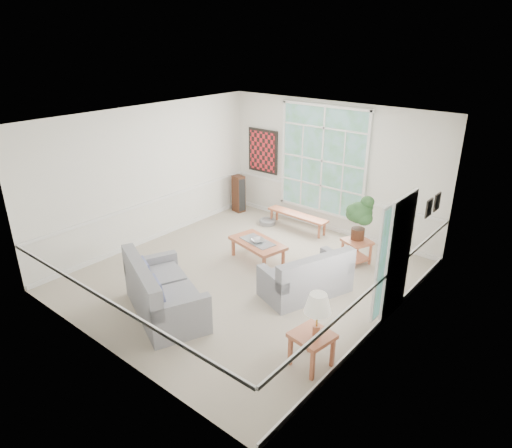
{
  "coord_description": "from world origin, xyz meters",
  "views": [
    {
      "loc": [
        5.1,
        -5.87,
        4.37
      ],
      "look_at": [
        0.1,
        0.2,
        1.05
      ],
      "focal_mm": 32.0,
      "sensor_mm": 36.0,
      "label": 1
    }
  ],
  "objects_px": {
    "loveseat_front": "(165,287)",
    "end_table": "(356,251)",
    "coffee_table": "(258,251)",
    "side_table": "(311,350)",
    "loveseat_right": "(306,272)"
  },
  "relations": [
    {
      "from": "loveseat_front",
      "to": "coffee_table",
      "type": "bearing_deg",
      "value": 113.43
    },
    {
      "from": "loveseat_front",
      "to": "side_table",
      "type": "xyz_separation_m",
      "value": [
        2.6,
        0.43,
        -0.22
      ]
    },
    {
      "from": "loveseat_front",
      "to": "loveseat_right",
      "type": "bearing_deg",
      "value": 77.55
    },
    {
      "from": "loveseat_right",
      "to": "side_table",
      "type": "height_order",
      "value": "loveseat_right"
    },
    {
      "from": "loveseat_right",
      "to": "loveseat_front",
      "type": "bearing_deg",
      "value": -105.34
    },
    {
      "from": "side_table",
      "to": "loveseat_front",
      "type": "bearing_deg",
      "value": -170.56
    },
    {
      "from": "end_table",
      "to": "side_table",
      "type": "xyz_separation_m",
      "value": [
        1.02,
        -3.23,
        0.02
      ]
    },
    {
      "from": "coffee_table",
      "to": "end_table",
      "type": "xyz_separation_m",
      "value": [
        1.59,
        1.23,
        0.03
      ]
    },
    {
      "from": "end_table",
      "to": "side_table",
      "type": "height_order",
      "value": "side_table"
    },
    {
      "from": "coffee_table",
      "to": "end_table",
      "type": "bearing_deg",
      "value": 50.07
    },
    {
      "from": "end_table",
      "to": "loveseat_front",
      "type": "bearing_deg",
      "value": -113.36
    },
    {
      "from": "loveseat_right",
      "to": "loveseat_front",
      "type": "xyz_separation_m",
      "value": [
        -1.44,
        -2.01,
        0.07
      ]
    },
    {
      "from": "loveseat_front",
      "to": "end_table",
      "type": "height_order",
      "value": "loveseat_front"
    },
    {
      "from": "loveseat_front",
      "to": "end_table",
      "type": "relative_size",
      "value": 3.64
    },
    {
      "from": "loveseat_front",
      "to": "end_table",
      "type": "distance_m",
      "value": 3.99
    }
  ]
}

